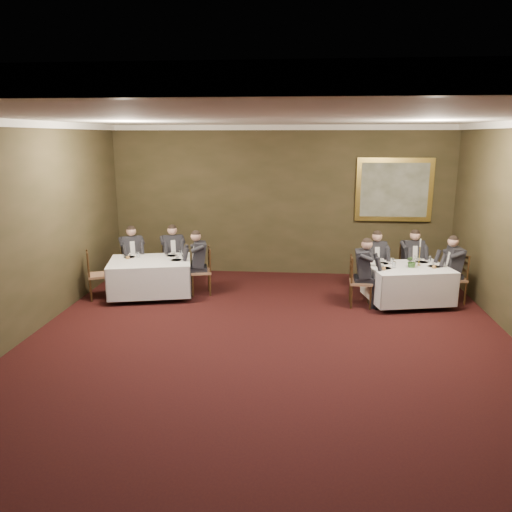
# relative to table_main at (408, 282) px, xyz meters

# --- Properties ---
(ground) EXTENTS (10.00, 10.00, 0.00)m
(ground) POSITION_rel_table_main_xyz_m (-2.60, -2.87, -0.45)
(ground) COLOR black
(ground) RESTS_ON ground
(ceiling) EXTENTS (8.00, 10.00, 0.10)m
(ceiling) POSITION_rel_table_main_xyz_m (-2.60, -2.87, 3.05)
(ceiling) COLOR silver
(ceiling) RESTS_ON back_wall
(back_wall) EXTENTS (8.00, 0.10, 3.50)m
(back_wall) POSITION_rel_table_main_xyz_m (-2.60, 2.13, 1.30)
(back_wall) COLOR #302C18
(back_wall) RESTS_ON ground
(front_wall) EXTENTS (8.00, 0.10, 3.50)m
(front_wall) POSITION_rel_table_main_xyz_m (-2.60, -7.87, 1.30)
(front_wall) COLOR #302C18
(front_wall) RESTS_ON ground
(crown_molding) EXTENTS (8.00, 10.00, 0.12)m
(crown_molding) POSITION_rel_table_main_xyz_m (-2.60, -2.87, 2.99)
(crown_molding) COLOR white
(crown_molding) RESTS_ON back_wall
(table_main) EXTENTS (1.76, 1.48, 0.67)m
(table_main) POSITION_rel_table_main_xyz_m (0.00, 0.00, 0.00)
(table_main) COLOR black
(table_main) RESTS_ON ground
(table_second) EXTENTS (1.90, 1.60, 0.67)m
(table_second) POSITION_rel_table_main_xyz_m (-5.20, 0.05, 0.00)
(table_second) COLOR black
(table_second) RESTS_ON ground
(chair_main_backleft) EXTENTS (0.51, 0.50, 1.00)m
(chair_main_backleft) POSITION_rel_table_main_xyz_m (-0.57, 0.68, -0.17)
(chair_main_backleft) COLOR #8B6346
(chair_main_backleft) RESTS_ON ground
(diner_main_backleft) EXTENTS (0.48, 0.55, 1.35)m
(diner_main_backleft) POSITION_rel_table_main_xyz_m (-0.57, 0.67, 0.06)
(diner_main_backleft) COLOR black
(diner_main_backleft) RESTS_ON chair_main_backleft
(chair_main_backright) EXTENTS (0.51, 0.49, 1.00)m
(chair_main_backright) POSITION_rel_table_main_xyz_m (0.24, 0.86, -0.17)
(chair_main_backright) COLOR #8B6346
(chair_main_backright) RESTS_ON ground
(diner_main_backright) EXTENTS (0.48, 0.54, 1.35)m
(diner_main_backright) POSITION_rel_table_main_xyz_m (0.24, 0.85, 0.06)
(diner_main_backright) COLOR black
(diner_main_backright) RESTS_ON chair_main_backright
(chair_main_endleft) EXTENTS (0.43, 0.45, 1.00)m
(chair_main_endleft) POSITION_rel_table_main_xyz_m (-0.95, -0.20, -0.17)
(chair_main_endleft) COLOR #8B6346
(chair_main_endleft) RESTS_ON ground
(diner_main_endleft) EXTENTS (0.49, 0.43, 1.35)m
(diner_main_endleft) POSITION_rel_table_main_xyz_m (-0.94, -0.20, 0.06)
(diner_main_endleft) COLOR black
(diner_main_endleft) RESTS_ON chair_main_endleft
(chair_main_endright) EXTENTS (0.44, 0.46, 1.00)m
(chair_main_endright) POSITION_rel_table_main_xyz_m (0.95, 0.20, -0.17)
(chair_main_endright) COLOR #8B6346
(chair_main_endright) RESTS_ON ground
(diner_main_endright) EXTENTS (0.50, 0.43, 1.35)m
(diner_main_endright) POSITION_rel_table_main_xyz_m (0.94, 0.20, 0.06)
(diner_main_endright) COLOR black
(diner_main_endright) RESTS_ON chair_main_endright
(chair_sec_backleft) EXTENTS (0.58, 0.58, 1.00)m
(chair_sec_backleft) POSITION_rel_table_main_xyz_m (-5.83, 0.78, -0.17)
(chair_sec_backleft) COLOR #8B6346
(chair_sec_backleft) RESTS_ON ground
(diner_sec_backleft) EXTENTS (0.58, 0.61, 1.35)m
(diner_sec_backleft) POSITION_rel_table_main_xyz_m (-5.82, 0.77, 0.06)
(diner_sec_backleft) COLOR black
(diner_sec_backleft) RESTS_ON chair_sec_backleft
(chair_sec_backright) EXTENTS (0.57, 0.56, 1.00)m
(chair_sec_backright) POSITION_rel_table_main_xyz_m (-4.96, 0.98, -0.17)
(chair_sec_backright) COLOR #8B6346
(chair_sec_backright) RESTS_ON ground
(diner_sec_backright) EXTENTS (0.55, 0.60, 1.35)m
(diner_sec_backright) POSITION_rel_table_main_xyz_m (-4.96, 0.97, 0.06)
(diner_sec_backright) COLOR black
(diner_sec_backright) RESTS_ON chair_sec_backright
(chair_sec_endright) EXTENTS (0.52, 0.53, 1.00)m
(chair_sec_endright) POSITION_rel_table_main_xyz_m (-4.18, 0.29, -0.17)
(chair_sec_endright) COLOR #8B6346
(chair_sec_endright) RESTS_ON ground
(diner_sec_endright) EXTENTS (0.56, 0.51, 1.35)m
(diner_sec_endright) POSITION_rel_table_main_xyz_m (-4.19, 0.29, 0.06)
(diner_sec_endright) COLOR black
(diner_sec_endright) RESTS_ON chair_sec_endright
(chair_sec_endleft) EXTENTS (0.57, 0.58, 1.00)m
(chair_sec_endleft) POSITION_rel_table_main_xyz_m (-6.22, -0.19, -0.17)
(chair_sec_endleft) COLOR #8B6346
(chair_sec_endleft) RESTS_ON ground
(centerpiece) EXTENTS (0.29, 0.26, 0.27)m
(centerpiece) POSITION_rel_table_main_xyz_m (0.05, -0.05, 0.45)
(centerpiece) COLOR #2D5926
(centerpiece) RESTS_ON table_main
(candlestick) EXTENTS (0.08, 0.08, 0.55)m
(candlestick) POSITION_rel_table_main_xyz_m (0.21, 0.12, 0.52)
(candlestick) COLOR gold
(candlestick) RESTS_ON table_main
(place_setting_table_main) EXTENTS (0.33, 0.31, 0.14)m
(place_setting_table_main) POSITION_rel_table_main_xyz_m (-0.42, 0.25, 0.35)
(place_setting_table_main) COLOR white
(place_setting_table_main) RESTS_ON table_main
(place_setting_table_second) EXTENTS (0.33, 0.31, 0.14)m
(place_setting_table_second) POSITION_rel_table_main_xyz_m (-5.66, 0.32, 0.35)
(place_setting_table_second) COLOR white
(place_setting_table_second) RESTS_ON table_second
(painting) EXTENTS (1.73, 0.09, 1.45)m
(painting) POSITION_rel_table_main_xyz_m (-0.00, 2.06, 1.60)
(painting) COLOR #E1C252
(painting) RESTS_ON back_wall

